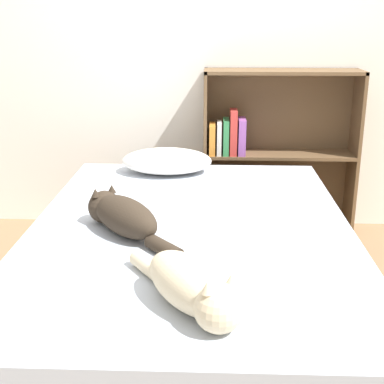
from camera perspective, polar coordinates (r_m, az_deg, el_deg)
ground_plane at (r=2.45m, az=-0.13°, el=-14.64°), size 8.00×8.00×0.00m
wall_back at (r=3.42m, az=0.79°, el=16.91°), size 8.00×0.06×2.50m
bed at (r=2.33m, az=-0.14°, el=-9.50°), size 1.37×1.97×0.50m
pillow at (r=2.96m, az=-2.71°, el=3.33°), size 0.49×0.33×0.13m
cat_light at (r=1.59m, az=0.08°, el=-10.13°), size 0.39×0.49×0.16m
cat_dark at (r=2.15m, az=-7.48°, el=-2.48°), size 0.43×0.47×0.16m
bookshelf at (r=3.41m, az=8.54°, el=4.46°), size 0.94×0.26×1.03m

